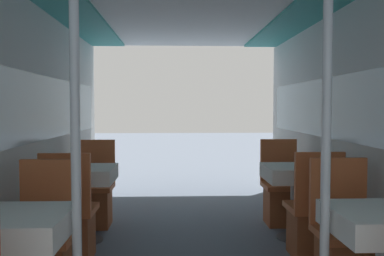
% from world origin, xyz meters
% --- Properties ---
extents(wall_left, '(0.05, 6.53, 2.25)m').
position_xyz_m(wall_left, '(-1.43, 1.86, 1.15)').
color(wall_left, silver).
rests_on(wall_left, ground_plane).
extents(wall_right, '(0.05, 6.53, 2.25)m').
position_xyz_m(wall_right, '(1.43, 1.86, 1.15)').
color(wall_right, silver).
rests_on(wall_right, ground_plane).
extents(dining_table_left_0, '(0.60, 0.60, 0.73)m').
position_xyz_m(dining_table_left_0, '(-1.05, 0.78, 0.62)').
color(dining_table_left_0, '#4C4C51').
rests_on(dining_table_left_0, ground_plane).
extents(support_pole_left_0, '(0.05, 0.05, 2.25)m').
position_xyz_m(support_pole_left_0, '(-0.70, 0.78, 1.12)').
color(support_pole_left_0, silver).
rests_on(support_pole_left_0, ground_plane).
extents(dining_table_left_1, '(0.60, 0.60, 0.73)m').
position_xyz_m(dining_table_left_1, '(-1.05, 2.60, 0.62)').
color(dining_table_left_1, '#4C4C51').
rests_on(dining_table_left_1, ground_plane).
extents(chair_left_near_1, '(0.42, 0.42, 0.95)m').
position_xyz_m(chair_left_near_1, '(-1.05, 2.06, 0.29)').
color(chair_left_near_1, brown).
rests_on(chair_left_near_1, ground_plane).
extents(chair_left_far_1, '(0.42, 0.42, 0.95)m').
position_xyz_m(chair_left_far_1, '(-1.05, 3.14, 0.29)').
color(chair_left_far_1, brown).
rests_on(chair_left_far_1, ground_plane).
extents(chair_right_far_0, '(0.42, 0.42, 0.95)m').
position_xyz_m(chair_right_far_0, '(1.05, 1.32, 0.29)').
color(chair_right_far_0, brown).
rests_on(chair_right_far_0, ground_plane).
extents(support_pole_right_0, '(0.05, 0.05, 2.25)m').
position_xyz_m(support_pole_right_0, '(0.70, 0.78, 1.12)').
color(support_pole_right_0, silver).
rests_on(support_pole_right_0, ground_plane).
extents(dining_table_right_1, '(0.60, 0.60, 0.73)m').
position_xyz_m(dining_table_right_1, '(1.05, 2.60, 0.62)').
color(dining_table_right_1, '#4C4C51').
rests_on(dining_table_right_1, ground_plane).
extents(chair_right_near_1, '(0.42, 0.42, 0.95)m').
position_xyz_m(chair_right_near_1, '(1.05, 2.06, 0.29)').
color(chair_right_near_1, brown).
rests_on(chair_right_near_1, ground_plane).
extents(chair_right_far_1, '(0.42, 0.42, 0.95)m').
position_xyz_m(chair_right_far_1, '(1.05, 3.14, 0.29)').
color(chair_right_far_1, brown).
rests_on(chair_right_far_1, ground_plane).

